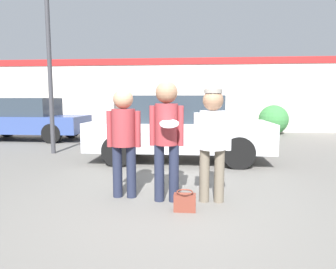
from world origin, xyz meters
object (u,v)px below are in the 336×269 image
Objects in this scene: person_left at (124,133)px; shrub at (273,120)px; person_right at (212,135)px; parked_car_far at (26,119)px; parked_car_near at (178,128)px; handbag at (185,202)px; person_middle_with_frisbee at (167,130)px.

shrub is (4.52, 9.00, -0.37)m from person_left.
person_right is 1.31× the size of shrub.
person_left is 0.38× the size of parked_car_far.
parked_car_near is at bearing 76.96° from person_left.
parked_car_far is 14.63× the size of handbag.
shrub is (3.17, 9.10, -0.37)m from person_right.
handbag is (0.96, -0.52, -0.87)m from person_left.
person_middle_with_frisbee is 9.92m from shrub.
person_left is 1.40m from handbag.
parked_car_near is at bearing -29.58° from parked_car_far.
person_right is at bearing 3.41° from person_middle_with_frisbee.
parked_car_far is (-5.94, 3.37, -0.02)m from parked_car_near.
parked_car_far is at bearing 132.53° from handbag.
person_right reaches higher than parked_car_far.
person_middle_with_frisbee reaches higher than parked_car_near.
person_right is at bearing -77.23° from parked_car_near.
person_left is at bearing 151.63° from handbag.
shrub is at bearing 57.75° from parked_car_near.
shrub is at bearing 15.60° from parked_car_far.
handbag is (-3.56, -9.52, -0.50)m from shrub.
person_right is 0.38× the size of parked_car_far.
person_left is 2.98m from parked_car_near.
parked_car_far is (-5.27, 6.27, -0.22)m from person_left.
shrub is 4.26× the size of handbag.
parked_car_near is 3.50m from handbag.
person_left is 1.01× the size of person_right.
person_right is at bearing 47.92° from handbag.
person_left is 0.39× the size of parked_car_near.
parked_car_near is at bearing -122.25° from shrub.
person_right reaches higher than shrub.
person_middle_with_frisbee is (0.68, -0.13, 0.07)m from person_left.
person_middle_with_frisbee is at bearing -11.14° from person_left.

